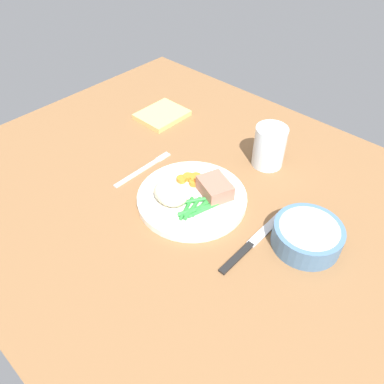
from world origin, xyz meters
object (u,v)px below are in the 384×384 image
at_px(fork, 143,169).
at_px(napkin, 162,115).
at_px(knife, 254,242).
at_px(meat_portion, 215,188).
at_px(dinner_plate, 192,198).
at_px(salad_bowl, 307,235).
at_px(water_glass, 269,149).

relative_size(fork, napkin, 1.31).
height_order(fork, knife, knife).
bearing_deg(meat_portion, napkin, 154.55).
distance_m(dinner_plate, salad_bowl, 0.25).
distance_m(dinner_plate, knife, 0.16).
height_order(dinner_plate, water_glass, water_glass).
relative_size(fork, water_glass, 1.68).
xyz_separation_m(meat_portion, napkin, (-0.32, 0.15, -0.03)).
height_order(fork, napkin, napkin).
height_order(dinner_plate, knife, dinner_plate).
relative_size(dinner_plate, water_glass, 2.35).
distance_m(meat_portion, salad_bowl, 0.21).
relative_size(salad_bowl, napkin, 1.02).
bearing_deg(fork, knife, -2.31).
bearing_deg(knife, napkin, 159.41).
distance_m(water_glass, salad_bowl, 0.25).
height_order(dinner_plate, fork, dinner_plate).
distance_m(dinner_plate, napkin, 0.34).
bearing_deg(napkin, water_glass, 4.53).
xyz_separation_m(fork, knife, (0.32, -0.00, -0.00)).
xyz_separation_m(meat_portion, salad_bowl, (0.21, 0.02, -0.01)).
relative_size(dinner_plate, fork, 1.40).
height_order(fork, salad_bowl, salad_bowl).
distance_m(knife, water_glass, 0.25).
distance_m(dinner_plate, fork, 0.15).
xyz_separation_m(dinner_plate, salad_bowl, (0.24, 0.06, 0.02)).
bearing_deg(meat_portion, salad_bowl, 6.66).
distance_m(meat_portion, knife, 0.14).
bearing_deg(dinner_plate, knife, -1.00).
xyz_separation_m(dinner_plate, water_glass, (0.04, 0.21, 0.03)).
distance_m(fork, water_glass, 0.30).
bearing_deg(dinner_plate, water_glass, 78.65).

